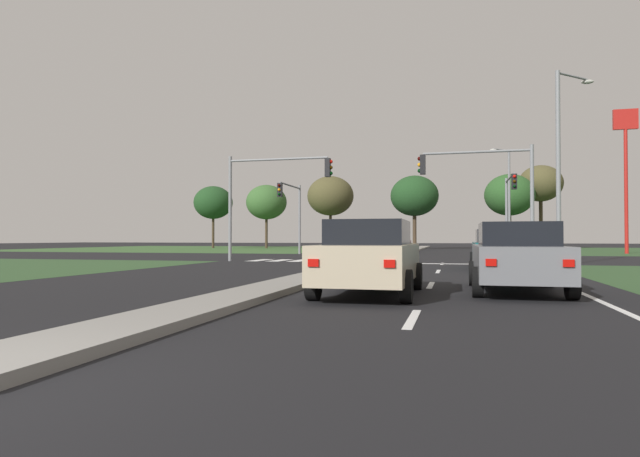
{
  "coord_description": "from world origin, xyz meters",
  "views": [
    {
      "loc": [
        4.15,
        -3.34,
        1.23
      ],
      "look_at": [
        -4.94,
        32.53,
        1.89
      ],
      "focal_mm": 30.23,
      "sensor_mm": 36.0,
      "label": 1
    }
  ],
  "objects_px": {
    "treeline_fifth": "(510,195)",
    "traffic_signal_near_left": "(267,187)",
    "car_maroon_third": "(402,242)",
    "traffic_signal_far_left": "(292,205)",
    "treeline_second": "(266,202)",
    "treeline_sixth": "(541,184)",
    "car_grey_near": "(516,257)",
    "pedestrian_at_median": "(402,237)",
    "car_beige_fourth": "(370,257)",
    "traffic_signal_near_right": "(488,182)",
    "treeline_third": "(330,196)",
    "treeline_near": "(213,203)",
    "car_teal_second": "(497,249)",
    "treeline_fourth": "(414,196)",
    "traffic_signal_far_right": "(509,199)",
    "fastfood_pole_sign": "(626,148)",
    "street_lamp_second": "(561,156)",
    "street_lamp_third": "(508,195)"
  },
  "relations": [
    {
      "from": "treeline_fifth",
      "to": "traffic_signal_near_left",
      "type": "bearing_deg",
      "value": -113.41
    },
    {
      "from": "car_maroon_third",
      "to": "traffic_signal_far_left",
      "type": "distance_m",
      "value": 29.05
    },
    {
      "from": "treeline_second",
      "to": "treeline_sixth",
      "type": "bearing_deg",
      "value": 6.24
    },
    {
      "from": "car_grey_near",
      "to": "pedestrian_at_median",
      "type": "height_order",
      "value": "pedestrian_at_median"
    },
    {
      "from": "traffic_signal_near_left",
      "to": "pedestrian_at_median",
      "type": "relative_size",
      "value": 3.01
    },
    {
      "from": "car_beige_fourth",
      "to": "treeline_second",
      "type": "distance_m",
      "value": 54.2
    },
    {
      "from": "car_maroon_third",
      "to": "treeline_fifth",
      "type": "height_order",
      "value": "treeline_fifth"
    },
    {
      "from": "traffic_signal_near_right",
      "to": "treeline_third",
      "type": "distance_m",
      "value": 39.12
    },
    {
      "from": "treeline_near",
      "to": "pedestrian_at_median",
      "type": "bearing_deg",
      "value": -36.93
    },
    {
      "from": "pedestrian_at_median",
      "to": "treeline_near",
      "type": "distance_m",
      "value": 32.06
    },
    {
      "from": "traffic_signal_near_right",
      "to": "pedestrian_at_median",
      "type": "xyz_separation_m",
      "value": [
        -5.63,
        16.2,
        -2.6
      ]
    },
    {
      "from": "car_grey_near",
      "to": "car_beige_fourth",
      "type": "distance_m",
      "value": 3.45
    },
    {
      "from": "traffic_signal_near_left",
      "to": "treeline_fifth",
      "type": "bearing_deg",
      "value": 66.59
    },
    {
      "from": "car_teal_second",
      "to": "pedestrian_at_median",
      "type": "relative_size",
      "value": 2.39
    },
    {
      "from": "treeline_sixth",
      "to": "car_maroon_third",
      "type": "bearing_deg",
      "value": 174.98
    },
    {
      "from": "pedestrian_at_median",
      "to": "treeline_fifth",
      "type": "distance_m",
      "value": 22.06
    },
    {
      "from": "car_grey_near",
      "to": "treeline_fourth",
      "type": "height_order",
      "value": "treeline_fourth"
    },
    {
      "from": "traffic_signal_near_right",
      "to": "treeline_near",
      "type": "distance_m",
      "value": 47.01
    },
    {
      "from": "car_maroon_third",
      "to": "treeline_sixth",
      "type": "bearing_deg",
      "value": 174.98
    },
    {
      "from": "treeline_fifth",
      "to": "treeline_sixth",
      "type": "height_order",
      "value": "treeline_sixth"
    },
    {
      "from": "car_beige_fourth",
      "to": "treeline_sixth",
      "type": "relative_size",
      "value": 0.47
    },
    {
      "from": "traffic_signal_far_right",
      "to": "traffic_signal_near_right",
      "type": "bearing_deg",
      "value": -100.06
    },
    {
      "from": "treeline_fifth",
      "to": "treeline_sixth",
      "type": "relative_size",
      "value": 0.87
    },
    {
      "from": "car_teal_second",
      "to": "traffic_signal_far_left",
      "type": "bearing_deg",
      "value": 130.98
    },
    {
      "from": "pedestrian_at_median",
      "to": "treeline_fifth",
      "type": "bearing_deg",
      "value": 43.25
    },
    {
      "from": "car_grey_near",
      "to": "car_maroon_third",
      "type": "height_order",
      "value": "car_grey_near"
    },
    {
      "from": "car_beige_fourth",
      "to": "treeline_fourth",
      "type": "distance_m",
      "value": 49.16
    },
    {
      "from": "car_maroon_third",
      "to": "car_beige_fourth",
      "type": "bearing_deg",
      "value": 94.8
    },
    {
      "from": "fastfood_pole_sign",
      "to": "treeline_fourth",
      "type": "distance_m",
      "value": 22.13
    },
    {
      "from": "treeline_sixth",
      "to": "street_lamp_second",
      "type": "bearing_deg",
      "value": -96.86
    },
    {
      "from": "car_teal_second",
      "to": "traffic_signal_near_right",
      "type": "height_order",
      "value": "traffic_signal_near_right"
    },
    {
      "from": "traffic_signal_far_right",
      "to": "street_lamp_second",
      "type": "height_order",
      "value": "street_lamp_second"
    },
    {
      "from": "traffic_signal_far_right",
      "to": "pedestrian_at_median",
      "type": "relative_size",
      "value": 2.96
    },
    {
      "from": "car_maroon_third",
      "to": "traffic_signal_near_left",
      "type": "xyz_separation_m",
      "value": [
        -3.22,
        -39.66,
        3.17
      ]
    },
    {
      "from": "street_lamp_third",
      "to": "treeline_fourth",
      "type": "xyz_separation_m",
      "value": [
        -8.78,
        11.74,
        0.93
      ]
    },
    {
      "from": "traffic_signal_far_left",
      "to": "car_teal_second",
      "type": "bearing_deg",
      "value": -49.02
    },
    {
      "from": "traffic_signal_near_right",
      "to": "street_lamp_third",
      "type": "distance_m",
      "value": 22.17
    },
    {
      "from": "traffic_signal_near_right",
      "to": "treeline_sixth",
      "type": "xyz_separation_m",
      "value": [
        7.82,
        38.28,
        3.47
      ]
    },
    {
      "from": "car_beige_fourth",
      "to": "street_lamp_third",
      "type": "bearing_deg",
      "value": 80.61
    },
    {
      "from": "street_lamp_third",
      "to": "pedestrian_at_median",
      "type": "bearing_deg",
      "value": -145.74
    },
    {
      "from": "fastfood_pole_sign",
      "to": "treeline_near",
      "type": "bearing_deg",
      "value": 160.78
    },
    {
      "from": "pedestrian_at_median",
      "to": "traffic_signal_far_right",
      "type": "bearing_deg",
      "value": -53.52
    },
    {
      "from": "traffic_signal_far_right",
      "to": "pedestrian_at_median",
      "type": "bearing_deg",
      "value": 146.1
    },
    {
      "from": "car_beige_fourth",
      "to": "traffic_signal_near_left",
      "type": "relative_size",
      "value": 0.78
    },
    {
      "from": "traffic_signal_near_left",
      "to": "treeline_second",
      "type": "xyz_separation_m",
      "value": [
        -12.67,
        34.83,
        1.64
      ]
    },
    {
      "from": "car_maroon_third",
      "to": "fastfood_pole_sign",
      "type": "distance_m",
      "value": 28.41
    },
    {
      "from": "car_maroon_third",
      "to": "treeline_fifth",
      "type": "relative_size",
      "value": 0.54
    },
    {
      "from": "traffic_signal_far_left",
      "to": "treeline_second",
      "type": "relative_size",
      "value": 0.69
    },
    {
      "from": "car_maroon_third",
      "to": "street_lamp_second",
      "type": "xyz_separation_m",
      "value": [
        11.03,
        -40.34,
        4.17
      ]
    },
    {
      "from": "traffic_signal_near_left",
      "to": "treeline_second",
      "type": "bearing_deg",
      "value": 109.99
    }
  ]
}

